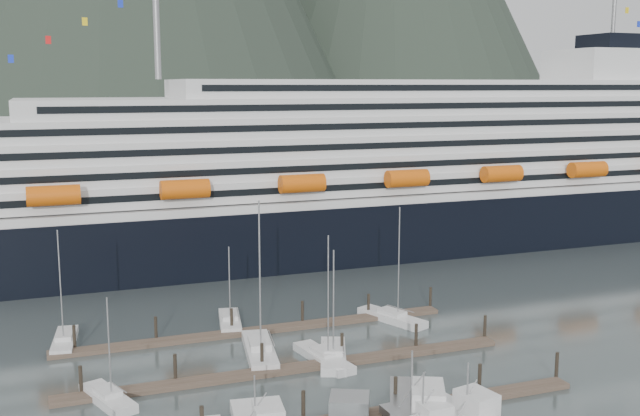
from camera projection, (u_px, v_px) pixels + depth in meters
The scene contains 12 objects.
ground at pixel (348, 375), 76.97m from camera, with size 1600.00×1600.00×0.00m, color #4A5758.
cruise_ship at pixel (384, 181), 136.16m from camera, with size 210.00×30.40×50.30m.
dock_mid at pixel (293, 368), 78.03m from camera, with size 48.18×2.28×3.20m.
dock_far at pixel (259, 330), 90.03m from camera, with size 48.18×2.28×3.20m.
sailboat_a at pixel (108, 399), 70.12m from camera, with size 4.86×8.33×10.77m.
sailboat_b at pixel (260, 351), 82.37m from camera, with size 4.85×11.75×18.01m.
sailboat_c at pixel (333, 356), 80.95m from camera, with size 5.97×10.03×12.89m.
sailboat_d at pixel (324, 358), 80.46m from camera, with size 3.87×9.96×14.44m.
sailboat_e at pixel (65, 341), 85.66m from camera, with size 3.48×9.23×13.99m.
sailboat_f at pixel (230, 322), 92.76m from camera, with size 4.05×8.88×10.54m.
sailboat_g at pixel (392, 318), 94.26m from camera, with size 5.95×10.10×15.11m.
trawler_c at pixel (409, 413), 65.92m from camera, with size 11.92×14.47×7.31m.
Camera 1 is at (-28.42, -67.43, 29.52)m, focal length 42.00 mm.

